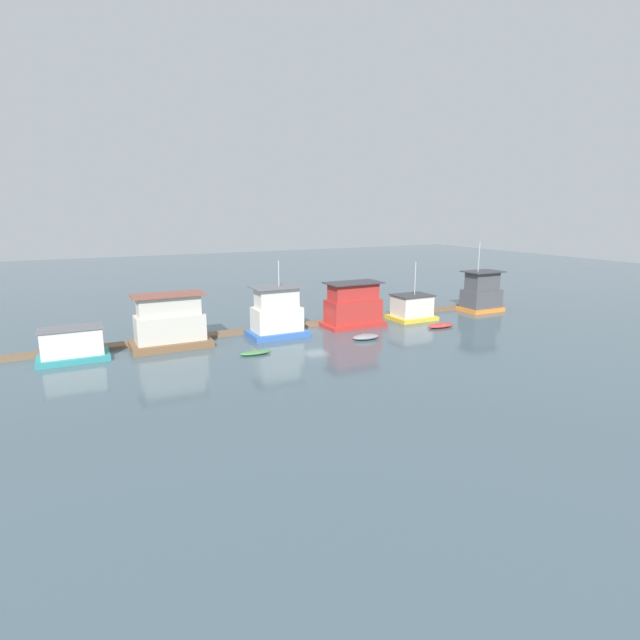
{
  "coord_description": "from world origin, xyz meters",
  "views": [
    {
      "loc": [
        -23.06,
        -46.68,
        12.83
      ],
      "look_at": [
        0.0,
        -1.0,
        1.4
      ],
      "focal_mm": 28.0,
      "sensor_mm": 36.0,
      "label": 1
    }
  ],
  "objects_px": {
    "houseboat_brown": "(170,324)",
    "dinghy_green": "(255,352)",
    "houseboat_teal": "(72,345)",
    "houseboat_blue": "(277,315)",
    "dinghy_grey": "(366,337)",
    "houseboat_red": "(353,307)",
    "houseboat_orange": "(481,293)",
    "dinghy_red": "(441,325)",
    "houseboat_yellow": "(412,308)"
  },
  "relations": [
    {
      "from": "houseboat_teal",
      "to": "dinghy_green",
      "type": "bearing_deg",
      "value": -20.16
    },
    {
      "from": "dinghy_green",
      "to": "dinghy_grey",
      "type": "bearing_deg",
      "value": 0.16
    },
    {
      "from": "houseboat_brown",
      "to": "houseboat_orange",
      "type": "relative_size",
      "value": 0.83
    },
    {
      "from": "houseboat_brown",
      "to": "houseboat_blue",
      "type": "distance_m",
      "value": 10.6
    },
    {
      "from": "houseboat_blue",
      "to": "dinghy_red",
      "type": "bearing_deg",
      "value": -14.87
    },
    {
      "from": "houseboat_yellow",
      "to": "dinghy_green",
      "type": "height_order",
      "value": "houseboat_yellow"
    },
    {
      "from": "houseboat_brown",
      "to": "dinghy_grey",
      "type": "xyz_separation_m",
      "value": [
        17.99,
        -5.95,
        -1.94
      ]
    },
    {
      "from": "houseboat_red",
      "to": "houseboat_yellow",
      "type": "relative_size",
      "value": 0.98
    },
    {
      "from": "houseboat_blue",
      "to": "dinghy_red",
      "type": "relative_size",
      "value": 2.34
    },
    {
      "from": "houseboat_teal",
      "to": "dinghy_green",
      "type": "height_order",
      "value": "houseboat_teal"
    },
    {
      "from": "houseboat_teal",
      "to": "houseboat_blue",
      "type": "height_order",
      "value": "houseboat_blue"
    },
    {
      "from": "houseboat_orange",
      "to": "houseboat_brown",
      "type": "bearing_deg",
      "value": 179.56
    },
    {
      "from": "dinghy_red",
      "to": "dinghy_green",
      "type": "bearing_deg",
      "value": -178.12
    },
    {
      "from": "houseboat_teal",
      "to": "houseboat_yellow",
      "type": "distance_m",
      "value": 36.16
    },
    {
      "from": "houseboat_yellow",
      "to": "dinghy_green",
      "type": "relative_size",
      "value": 2.33
    },
    {
      "from": "houseboat_orange",
      "to": "dinghy_grey",
      "type": "bearing_deg",
      "value": -164.82
    },
    {
      "from": "houseboat_orange",
      "to": "dinghy_green",
      "type": "bearing_deg",
      "value": -170.08
    },
    {
      "from": "houseboat_orange",
      "to": "dinghy_grey",
      "type": "height_order",
      "value": "houseboat_orange"
    },
    {
      "from": "dinghy_green",
      "to": "houseboat_teal",
      "type": "bearing_deg",
      "value": 159.84
    },
    {
      "from": "houseboat_teal",
      "to": "dinghy_grey",
      "type": "height_order",
      "value": "houseboat_teal"
    },
    {
      "from": "houseboat_teal",
      "to": "houseboat_brown",
      "type": "distance_m",
      "value": 8.43
    },
    {
      "from": "houseboat_yellow",
      "to": "houseboat_brown",
      "type": "bearing_deg",
      "value": 179.09
    },
    {
      "from": "houseboat_blue",
      "to": "dinghy_red",
      "type": "xyz_separation_m",
      "value": [
        17.55,
        -4.66,
        -1.98
      ]
    },
    {
      "from": "houseboat_teal",
      "to": "houseboat_orange",
      "type": "bearing_deg",
      "value": 0.37
    },
    {
      "from": "houseboat_orange",
      "to": "houseboat_red",
      "type": "bearing_deg",
      "value": -179.59
    },
    {
      "from": "houseboat_yellow",
      "to": "dinghy_red",
      "type": "xyz_separation_m",
      "value": [
        0.34,
        -4.83,
        -1.16
      ]
    },
    {
      "from": "dinghy_green",
      "to": "dinghy_red",
      "type": "xyz_separation_m",
      "value": [
        21.83,
        0.72,
        0.05
      ]
    },
    {
      "from": "houseboat_brown",
      "to": "dinghy_green",
      "type": "relative_size",
      "value": 2.5
    },
    {
      "from": "houseboat_blue",
      "to": "houseboat_yellow",
      "type": "bearing_deg",
      "value": 0.56
    },
    {
      "from": "houseboat_yellow",
      "to": "dinghy_grey",
      "type": "xyz_separation_m",
      "value": [
        -9.81,
        -5.51,
        -1.12
      ]
    },
    {
      "from": "houseboat_blue",
      "to": "dinghy_grey",
      "type": "height_order",
      "value": "houseboat_blue"
    },
    {
      "from": "houseboat_blue",
      "to": "houseboat_red",
      "type": "xyz_separation_m",
      "value": [
        9.15,
        0.17,
        0.02
      ]
    },
    {
      "from": "houseboat_teal",
      "to": "dinghy_green",
      "type": "distance_m",
      "value": 15.67
    },
    {
      "from": "houseboat_red",
      "to": "dinghy_red",
      "type": "relative_size",
      "value": 2.02
    },
    {
      "from": "dinghy_grey",
      "to": "dinghy_green",
      "type": "bearing_deg",
      "value": -179.84
    },
    {
      "from": "houseboat_brown",
      "to": "houseboat_red",
      "type": "relative_size",
      "value": 1.09
    },
    {
      "from": "houseboat_teal",
      "to": "houseboat_red",
      "type": "xyz_separation_m",
      "value": [
        28.1,
        0.17,
        0.87
      ]
    },
    {
      "from": "dinghy_grey",
      "to": "houseboat_red",
      "type": "bearing_deg",
      "value": 72.39
    },
    {
      "from": "dinghy_red",
      "to": "dinghy_grey",
      "type": "bearing_deg",
      "value": -176.14
    },
    {
      "from": "houseboat_brown",
      "to": "houseboat_yellow",
      "type": "distance_m",
      "value": 27.81
    },
    {
      "from": "houseboat_orange",
      "to": "houseboat_teal",
      "type": "bearing_deg",
      "value": -179.63
    },
    {
      "from": "houseboat_red",
      "to": "dinghy_red",
      "type": "xyz_separation_m",
      "value": [
        8.4,
        -4.83,
        -2.0
      ]
    },
    {
      "from": "houseboat_teal",
      "to": "houseboat_red",
      "type": "distance_m",
      "value": 28.12
    },
    {
      "from": "houseboat_orange",
      "to": "houseboat_yellow",
      "type": "bearing_deg",
      "value": -179.26
    },
    {
      "from": "houseboat_red",
      "to": "houseboat_yellow",
      "type": "xyz_separation_m",
      "value": [
        8.06,
        -0.01,
        -0.84
      ]
    },
    {
      "from": "houseboat_blue",
      "to": "houseboat_red",
      "type": "height_order",
      "value": "houseboat_blue"
    },
    {
      "from": "houseboat_red",
      "to": "houseboat_orange",
      "type": "distance_m",
      "value": 19.1
    },
    {
      "from": "houseboat_teal",
      "to": "houseboat_blue",
      "type": "distance_m",
      "value": 18.97
    },
    {
      "from": "houseboat_orange",
      "to": "dinghy_grey",
      "type": "relative_size",
      "value": 2.99
    },
    {
      "from": "houseboat_blue",
      "to": "houseboat_brown",
      "type": "bearing_deg",
      "value": 176.7
    }
  ]
}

